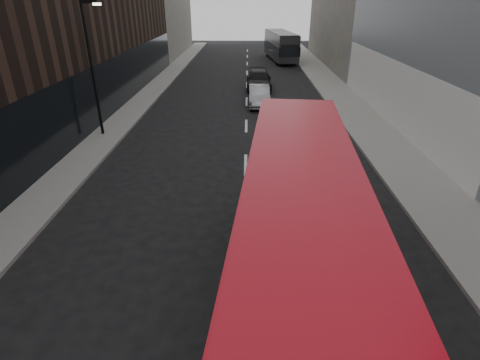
# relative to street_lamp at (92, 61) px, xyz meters

# --- Properties ---
(sidewalk_right) EXTENTS (3.00, 80.00, 0.15)m
(sidewalk_right) POSITION_rel_street_lamp_xyz_m (15.72, 7.00, -4.11)
(sidewalk_right) COLOR slate
(sidewalk_right) RESTS_ON ground
(sidewalk_left) EXTENTS (2.00, 80.00, 0.15)m
(sidewalk_left) POSITION_rel_street_lamp_xyz_m (0.22, 7.00, -4.11)
(sidewalk_left) COLOR slate
(sidewalk_left) RESTS_ON ground
(building_left_mid) EXTENTS (5.00, 24.00, 14.00)m
(building_left_mid) POSITION_rel_street_lamp_xyz_m (-3.28, 12.00, 2.82)
(building_left_mid) COLOR black
(building_left_mid) RESTS_ON ground
(building_left_far) EXTENTS (5.00, 20.00, 13.00)m
(building_left_far) POSITION_rel_street_lamp_xyz_m (-3.28, 34.00, 2.32)
(building_left_far) COLOR #5E5A53
(building_left_far) RESTS_ON ground
(street_lamp) EXTENTS (1.06, 0.22, 7.00)m
(street_lamp) POSITION_rel_street_lamp_xyz_m (0.00, 0.00, 0.00)
(street_lamp) COLOR black
(street_lamp) RESTS_ON sidewalk_left
(red_bus) EXTENTS (3.41, 10.67, 4.25)m
(red_bus) POSITION_rel_street_lamp_xyz_m (9.48, -13.22, -1.82)
(red_bus) COLOR #9D0917
(red_bus) RESTS_ON ground
(grey_bus) EXTENTS (3.69, 10.67, 3.39)m
(grey_bus) POSITION_rel_street_lamp_xyz_m (12.34, 28.57, -2.37)
(grey_bus) COLOR black
(grey_bus) RESTS_ON ground
(car_a) EXTENTS (1.76, 3.96, 1.32)m
(car_a) POSITION_rel_street_lamp_xyz_m (9.81, -5.63, -3.52)
(car_a) COLOR black
(car_a) RESTS_ON ground
(car_b) EXTENTS (1.52, 4.28, 1.41)m
(car_b) POSITION_rel_street_lamp_xyz_m (9.15, 7.04, -3.48)
(car_b) COLOR #93959B
(car_b) RESTS_ON ground
(car_c) EXTENTS (2.12, 5.18, 1.50)m
(car_c) POSITION_rel_street_lamp_xyz_m (9.26, 12.43, -3.43)
(car_c) COLOR black
(car_c) RESTS_ON ground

